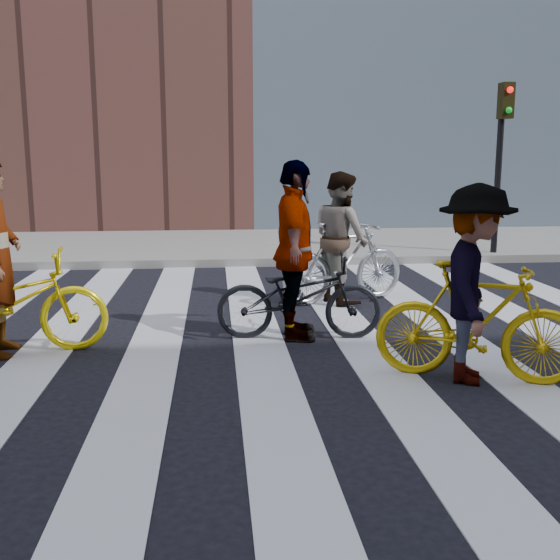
{
  "coord_description": "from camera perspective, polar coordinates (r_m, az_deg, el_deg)",
  "views": [
    {
      "loc": [
        -0.99,
        -6.77,
        1.95
      ],
      "look_at": [
        -0.29,
        0.3,
        0.63
      ],
      "focal_mm": 42.0,
      "sensor_mm": 36.0,
      "label": 1
    }
  ],
  "objects": [
    {
      "name": "ground",
      "position": [
        7.11,
        2.59,
        -5.38
      ],
      "size": [
        100.0,
        100.0,
        0.0
      ],
      "primitive_type": "plane",
      "color": "black",
      "rests_on": "ground"
    },
    {
      "name": "sidewalk_far",
      "position": [
        14.43,
        -1.67,
        3.06
      ],
      "size": [
        100.0,
        5.0,
        0.15
      ],
      "primitive_type": "cube",
      "color": "gray",
      "rests_on": "ground"
    },
    {
      "name": "zebra_crosswalk",
      "position": [
        7.11,
        2.59,
        -5.33
      ],
      "size": [
        8.25,
        10.0,
        0.01
      ],
      "color": "silver",
      "rests_on": "ground"
    },
    {
      "name": "traffic_signal",
      "position": [
        13.24,
        18.75,
        11.42
      ],
      "size": [
        0.22,
        0.42,
        3.33
      ],
      "color": "black",
      "rests_on": "ground"
    },
    {
      "name": "bike_yellow_left",
      "position": [
        7.11,
        -22.82,
        -1.88
      ],
      "size": [
        2.06,
        0.92,
        1.05
      ],
      "primitive_type": "imported",
      "rotation": [
        0.0,
        0.0,
        1.69
      ],
      "color": "yellow",
      "rests_on": "ground"
    },
    {
      "name": "bike_silver_mid",
      "position": [
        8.98,
        5.58,
        1.57
      ],
      "size": [
        1.92,
        1.1,
        1.11
      ],
      "primitive_type": "imported",
      "rotation": [
        0.0,
        0.0,
        1.9
      ],
      "color": "silver",
      "rests_on": "ground"
    },
    {
      "name": "bike_yellow_right",
      "position": [
        6.02,
        16.83,
        -3.51
      ],
      "size": [
        1.84,
        1.12,
        1.07
      ],
      "primitive_type": "imported",
      "rotation": [
        0.0,
        0.0,
        1.19
      ],
      "color": "gold",
      "rests_on": "ground"
    },
    {
      "name": "bike_dark_rear",
      "position": [
        7.12,
        1.66,
        -1.45
      ],
      "size": [
        1.84,
        0.79,
        0.94
      ],
      "primitive_type": "imported",
      "rotation": [
        0.0,
        0.0,
        1.48
      ],
      "color": "black",
      "rests_on": "ground"
    },
    {
      "name": "rider_mid",
      "position": [
        8.93,
        5.31,
        3.69
      ],
      "size": [
        0.92,
        1.04,
        1.78
      ],
      "primitive_type": "imported",
      "rotation": [
        0.0,
        0.0,
        1.9
      ],
      "color": "slate",
      "rests_on": "ground"
    },
    {
      "name": "rider_right",
      "position": [
        5.93,
        16.55,
        -0.36
      ],
      "size": [
        1.02,
        1.29,
        1.75
      ],
      "primitive_type": "imported",
      "rotation": [
        0.0,
        0.0,
        1.19
      ],
      "color": "slate",
      "rests_on": "ground"
    },
    {
      "name": "rider_rear",
      "position": [
        7.03,
        1.27,
        2.53
      ],
      "size": [
        0.58,
        1.18,
        1.94
      ],
      "primitive_type": "imported",
      "rotation": [
        0.0,
        0.0,
        1.48
      ],
      "color": "slate",
      "rests_on": "ground"
    }
  ]
}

